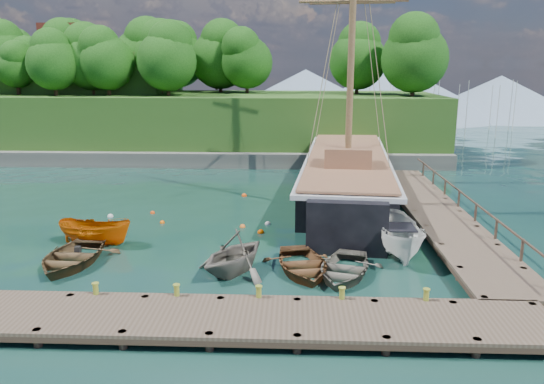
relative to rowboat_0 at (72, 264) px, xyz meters
The scene contains 25 objects.
ground 6.84m from the rowboat_0, ahead, with size 160.00×160.00×0.00m, color #103127.
dock_near 10.56m from the rowboat_0, 33.43° to the right, with size 20.00×3.20×1.10m.
dock_east 19.86m from the rowboat_0, 22.79° to the left, with size 3.20×24.00×1.10m.
bollard_0 5.23m from the rowboat_0, 57.56° to the right, with size 0.26×0.26×0.45m, color olive.
bollard_1 7.29m from the rowboat_0, 37.23° to the right, with size 0.26×0.26×0.45m, color olive.
bollard_2 9.85m from the rowboat_0, 26.61° to the right, with size 0.26×0.26×0.45m, color olive.
bollard_3 12.60m from the rowboat_0, 20.49° to the right, with size 0.26×0.26×0.45m, color olive.
bollard_4 15.45m from the rowboat_0, 16.59° to the right, with size 0.26×0.26×0.45m, color olive.
rowboat_0 is the anchor object (origin of this frame).
rowboat_1 7.49m from the rowboat_0, ahead, with size 3.33×3.86×2.03m, color slate.
rowboat_2 10.44m from the rowboat_0, ahead, with size 3.14×4.39×0.91m, color #57351C.
rowboat_3 12.22m from the rowboat_0, ahead, with size 3.07×4.30×0.89m, color #5C574C.
motorboat_orange 2.72m from the rowboat_0, 87.59° to the left, with size 1.46×3.89×1.50m, color #CF5F06.
cabin_boat_white 15.15m from the rowboat_0, ahead, with size 1.94×5.16×1.99m, color white.
schooner 18.97m from the rowboat_0, 44.11° to the left, with size 7.51×29.78×22.22m.
mooring_buoy_0 5.24m from the rowboat_0, 87.21° to the left, with size 0.28×0.28×0.28m, color silver.
mooring_buoy_1 7.01m from the rowboat_0, 68.87° to the left, with size 0.28×0.28×0.28m, color #ED6005.
mooring_buoy_2 9.33m from the rowboat_0, 39.58° to the left, with size 0.33×0.33×0.33m, color orange.
mooring_buoy_3 10.77m from the rowboat_0, 37.39° to the left, with size 0.32×0.32×0.32m, color silver.
mooring_buoy_4 8.63m from the rowboat_0, 80.40° to the left, with size 0.29×0.29×0.29m, color #E9450C.
mooring_buoy_5 14.65m from the rowboat_0, 63.20° to the left, with size 0.36×0.36×0.36m, color #F94E0E.
mooring_buoy_6 7.68m from the rowboat_0, 96.43° to the left, with size 0.35×0.35×0.35m, color silver.
mooring_buoy_7 9.65m from the rowboat_0, 30.97° to the left, with size 0.36×0.36×0.36m, color #ED5800.
headland 33.09m from the rowboat_0, 100.73° to the left, with size 51.00×19.31×12.90m.
distant_ridge 71.69m from the rowboat_0, 81.07° to the left, with size 117.00×40.00×10.00m.
Camera 1 is at (3.25, -22.84, 8.82)m, focal length 35.00 mm.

